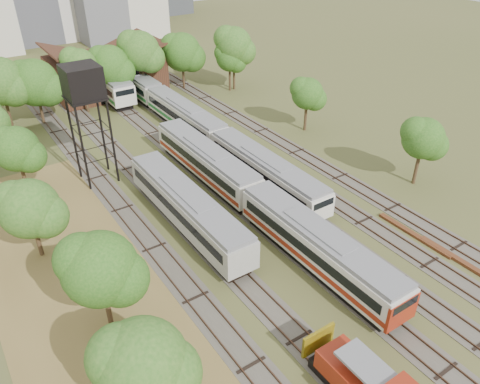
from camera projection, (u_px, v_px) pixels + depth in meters
ground at (413, 318)px, 33.48m from camera, size 240.00×240.00×0.00m
dry_grass_patch at (134, 357)px, 30.57m from camera, size 14.00×60.00×0.04m
tracks at (221, 176)px, 50.78m from camera, size 24.60×80.00×0.19m
railcar_red_set at (254, 198)px, 43.46m from camera, size 2.94×34.58×3.64m
railcar_green_set at (185, 117)px, 60.21m from camera, size 2.83×52.08×3.50m
railcar_rear at (105, 83)px, 70.87m from camera, size 3.23×16.08×4.01m
old_grey_coach at (188, 208)px, 41.89m from camera, size 3.01×18.00×3.72m
water_tower at (83, 85)px, 44.90m from camera, size 3.57×3.57×12.33m
rail_pile_near at (414, 235)px, 41.68m from camera, size 0.51×7.67×0.26m
rail_pile_far at (464, 263)px, 38.34m from camera, size 0.52×8.38×0.27m
maintenance_shed at (106, 73)px, 72.37m from camera, size 16.45×11.55×7.58m
tree_band_left at (19, 188)px, 38.55m from camera, size 8.60×74.28×8.91m
tree_band_far at (114, 63)px, 65.33m from camera, size 38.42×10.62×9.87m
tree_band_right at (308, 92)px, 58.78m from camera, size 4.72×39.35×7.35m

